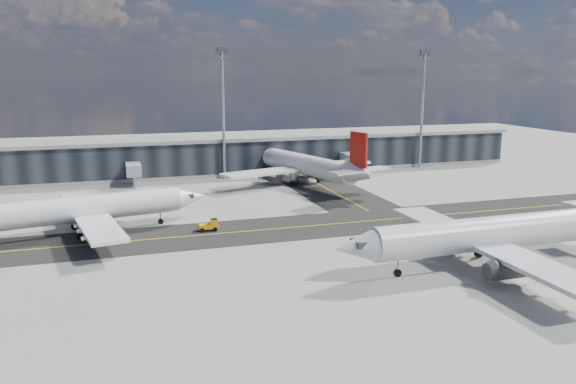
% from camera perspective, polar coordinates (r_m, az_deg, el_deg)
% --- Properties ---
extents(ground, '(300.00, 300.00, 0.00)m').
position_cam_1_polar(ground, '(83.08, -0.13, -4.45)').
color(ground, gray).
rests_on(ground, ground).
extents(taxiway_lanes, '(180.00, 63.00, 0.03)m').
position_cam_1_polar(taxiway_lanes, '(94.08, 0.23, -2.47)').
color(taxiway_lanes, black).
rests_on(taxiway_lanes, ground).
extents(terminal_concourse, '(152.00, 19.80, 8.80)m').
position_cam_1_polar(terminal_concourse, '(134.57, -7.03, 3.63)').
color(terminal_concourse, black).
rests_on(terminal_concourse, ground).
extents(floodlight_masts, '(102.50, 0.70, 28.90)m').
position_cam_1_polar(floodlight_masts, '(126.58, -6.61, 8.36)').
color(floodlight_masts, gray).
rests_on(floodlight_masts, ground).
extents(airliner_af, '(38.55, 33.05, 11.45)m').
position_cam_1_polar(airliner_af, '(88.28, -20.52, -1.70)').
color(airliner_af, white).
rests_on(airliner_af, ground).
extents(airliner_redtail, '(36.38, 42.24, 12.72)m').
position_cam_1_polar(airliner_redtail, '(120.50, 1.67, 2.79)').
color(airliner_redtail, white).
rests_on(airliner_redtail, ground).
extents(airliner_near, '(41.94, 35.67, 12.46)m').
position_cam_1_polar(airliner_near, '(74.02, 20.18, -3.97)').
color(airliner_near, silver).
rests_on(airliner_near, ground).
extents(baggage_tug, '(3.00, 1.69, 1.82)m').
position_cam_1_polar(baggage_tug, '(86.16, -7.92, -3.33)').
color(baggage_tug, orange).
rests_on(baggage_tug, ground).
extents(service_van, '(4.17, 5.88, 1.49)m').
position_cam_1_polar(service_van, '(122.57, 1.87, 1.30)').
color(service_van, white).
rests_on(service_van, ground).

